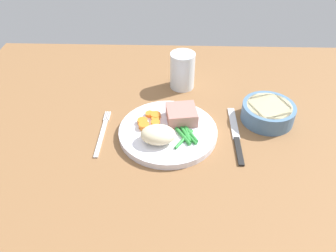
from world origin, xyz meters
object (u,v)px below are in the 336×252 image
at_px(salad_bowl, 268,112).
at_px(fork, 102,133).
at_px(meat_portion, 181,115).
at_px(water_glass, 182,73).
at_px(knife, 236,136).
at_px(dinner_plate, 168,132).

bearing_deg(salad_bowl, fork, -170.63).
distance_m(meat_portion, salad_bowl, 0.22).
relative_size(fork, water_glass, 1.62).
height_order(meat_portion, water_glass, water_glass).
xyz_separation_m(meat_portion, knife, (0.13, -0.04, -0.03)).
bearing_deg(knife, dinner_plate, -177.57).
distance_m(fork, salad_bowl, 0.41).
relative_size(knife, salad_bowl, 1.58).
relative_size(fork, salad_bowl, 1.28).
height_order(meat_portion, knife, meat_portion).
xyz_separation_m(dinner_plate, water_glass, (0.03, 0.21, 0.04)).
height_order(dinner_plate, meat_portion, meat_portion).
distance_m(dinner_plate, meat_portion, 0.05).
relative_size(meat_portion, water_glass, 0.68).
bearing_deg(fork, knife, 2.70).
relative_size(dinner_plate, meat_portion, 3.32).
distance_m(fork, water_glass, 0.29).
bearing_deg(fork, meat_portion, 14.50).
relative_size(meat_portion, salad_bowl, 0.54).
xyz_separation_m(dinner_plate, meat_portion, (0.03, 0.04, 0.02)).
bearing_deg(dinner_plate, knife, -1.01).
bearing_deg(dinner_plate, fork, -179.07).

